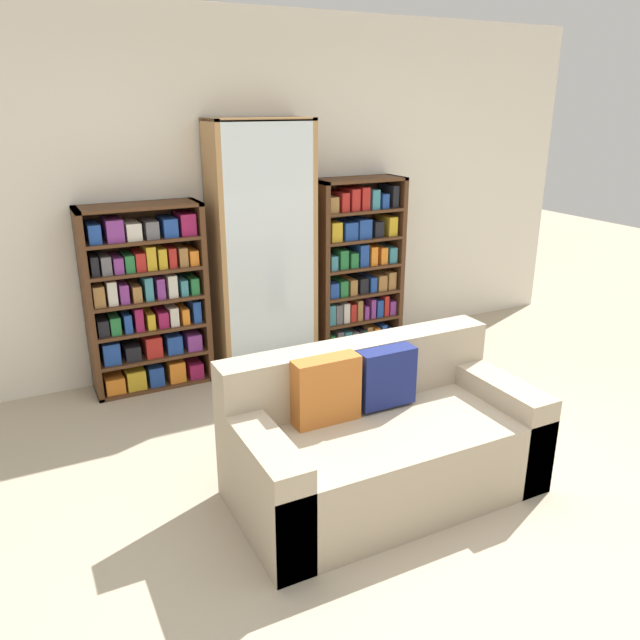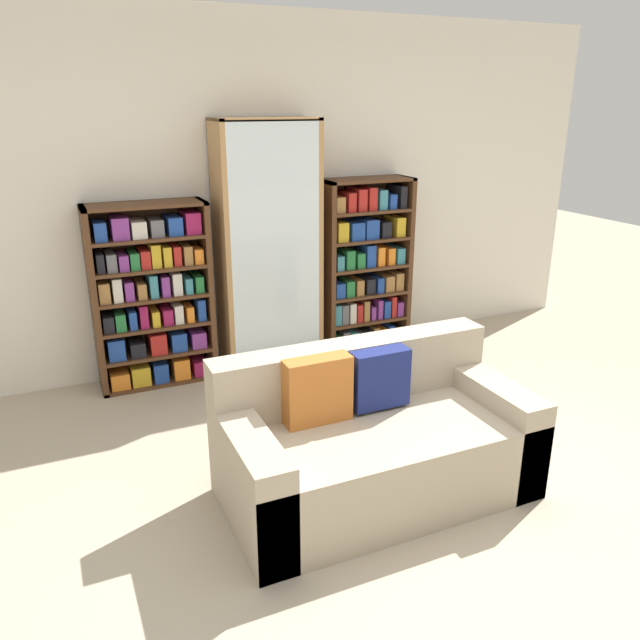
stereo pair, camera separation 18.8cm
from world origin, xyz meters
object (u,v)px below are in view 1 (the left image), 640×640
couch (381,442)px  bookshelf_left (146,300)px  display_cabinet (262,248)px  wine_bottle (366,356)px  bookshelf_right (356,268)px

couch → bookshelf_left: bookshelf_left is taller
display_cabinet → wine_bottle: display_cabinet is taller
display_cabinet → wine_bottle: bearing=-40.5°
display_cabinet → bookshelf_right: (0.86, 0.02, -0.26)m
bookshelf_right → wine_bottle: 0.82m
bookshelf_left → display_cabinet: size_ratio=0.71×
bookshelf_left → bookshelf_right: bearing=0.0°
couch → bookshelf_left: size_ratio=1.20×
bookshelf_left → wine_bottle: bearing=-19.8°
couch → display_cabinet: size_ratio=0.85×
bookshelf_left → wine_bottle: bookshelf_left is taller
bookshelf_left → bookshelf_right: size_ratio=0.94×
wine_bottle → bookshelf_right: bearing=67.9°
bookshelf_left → bookshelf_right: bookshelf_right is taller
couch → wine_bottle: (0.74, 1.39, -0.15)m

